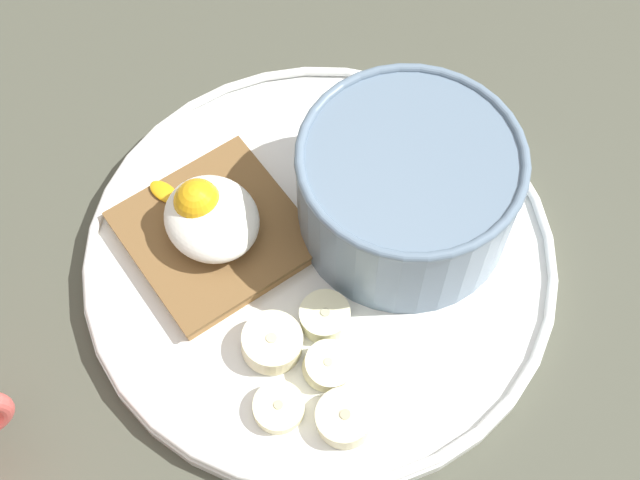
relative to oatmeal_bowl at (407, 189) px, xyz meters
The scene contains 10 objects.
ground_plane 8.08cm from the oatmeal_bowl, 78.69° to the left, with size 120.00×120.00×2.00cm, color #47493C.
plate 6.97cm from the oatmeal_bowl, 78.69° to the left, with size 29.42×29.42×1.60cm.
oatmeal_bowl is the anchor object (origin of this frame).
toast_slice 12.22cm from the oatmeal_bowl, 58.82° to the left, with size 10.62×10.62×1.09cm.
poached_egg 12.06cm from the oatmeal_bowl, 58.03° to the left, with size 8.44×5.58×3.74cm.
banana_slice_front 12.20cm from the oatmeal_bowl, 99.40° to the left, with size 3.99×4.07×1.65cm.
banana_slice_left 14.98cm from the oatmeal_bowl, 110.86° to the left, with size 3.22×3.18×1.03cm.
banana_slice_back 14.06cm from the oatmeal_bowl, 125.75° to the left, with size 4.61×4.58×1.48cm.
banana_slice_right 9.10cm from the oatmeal_bowl, 107.21° to the left, with size 4.22×4.19×1.50cm.
banana_slice_inner 11.58cm from the oatmeal_bowl, 116.77° to the left, with size 4.03×3.96×1.65cm.
Camera 1 is at (-20.08, 15.73, 52.07)cm, focal length 50.00 mm.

